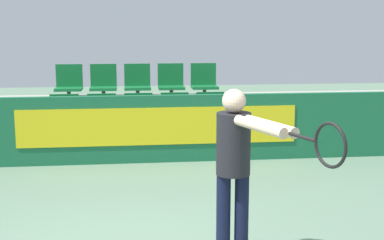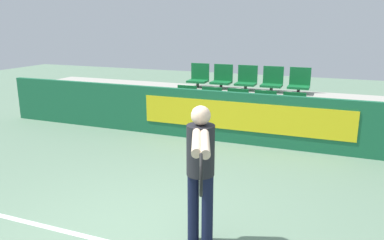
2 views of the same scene
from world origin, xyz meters
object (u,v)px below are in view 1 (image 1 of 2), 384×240
stadium_chair_3 (175,113)px  stadium_chair_4 (211,112)px  stadium_chair_6 (103,83)px  stadium_chair_8 (171,82)px  stadium_chair_9 (204,82)px  tennis_player (238,160)px  stadium_chair_0 (64,115)px  stadium_chair_2 (139,114)px  stadium_chair_5 (69,83)px  stadium_chair_7 (137,82)px  stadium_chair_1 (102,114)px

stadium_chair_3 → stadium_chair_4: (0.62, 0.00, 0.00)m
stadium_chair_6 → stadium_chair_3: bearing=-35.5°
stadium_chair_8 → stadium_chair_9: bearing=0.0°
stadium_chair_9 → tennis_player: bearing=-94.7°
stadium_chair_3 → tennis_player: 4.52m
stadium_chair_0 → stadium_chair_8: 2.11m
stadium_chair_2 → stadium_chair_9: bearing=35.5°
stadium_chair_5 → stadium_chair_7: bearing=0.0°
stadium_chair_7 → stadium_chair_8: 0.62m
stadium_chair_1 → stadium_chair_4: bearing=0.0°
stadium_chair_8 → stadium_chair_9: (0.62, 0.00, 0.00)m
stadium_chair_0 → stadium_chair_9: stadium_chair_9 is taller
stadium_chair_1 → stadium_chair_5: (-0.62, 0.89, 0.44)m
stadium_chair_3 → stadium_chair_5: bearing=154.6°
stadium_chair_5 → stadium_chair_0: bearing=-90.0°
stadium_chair_0 → stadium_chair_3: 1.87m
stadium_chair_4 → tennis_player: (-0.45, -4.51, 0.31)m
stadium_chair_1 → stadium_chair_7: size_ratio=1.00×
stadium_chair_5 → stadium_chair_6: bearing=0.0°
stadium_chair_9 → tennis_player: 5.41m
stadium_chair_5 → stadium_chair_8: (1.87, 0.00, 0.00)m
stadium_chair_3 → stadium_chair_4: size_ratio=1.00×
stadium_chair_6 → stadium_chair_9: (1.87, 0.00, 0.00)m
stadium_chair_2 → stadium_chair_4: 1.25m
tennis_player → stadium_chair_5: bearing=90.4°
stadium_chair_4 → stadium_chair_9: (0.00, 0.89, 0.44)m
stadium_chair_2 → stadium_chair_7: bearing=90.0°
stadium_chair_3 → stadium_chair_6: 1.59m
stadium_chair_7 → stadium_chair_6: bearing=180.0°
stadium_chair_2 → stadium_chair_5: stadium_chair_5 is taller
stadium_chair_4 → stadium_chair_8: bearing=125.1°
stadium_chair_5 → stadium_chair_6: (0.62, 0.00, 0.00)m
stadium_chair_2 → stadium_chair_5: 1.59m
stadium_chair_2 → stadium_chair_4: size_ratio=1.00×
stadium_chair_3 → stadium_chair_8: (0.00, 0.89, 0.44)m
stadium_chair_2 → tennis_player: (0.80, -4.51, 0.31)m
stadium_chair_7 → stadium_chair_2: bearing=-90.0°
stadium_chair_0 → stadium_chair_4: bearing=0.0°
stadium_chair_0 → stadium_chair_1: same height
stadium_chair_4 → stadium_chair_6: 2.11m
stadium_chair_1 → stadium_chair_6: stadium_chair_6 is taller
stadium_chair_6 → stadium_chair_0: bearing=-125.1°
stadium_chair_0 → stadium_chair_3: size_ratio=1.00×
stadium_chair_3 → stadium_chair_5: size_ratio=1.00×
stadium_chair_8 → tennis_player: (0.18, -5.39, -0.13)m
stadium_chair_1 → stadium_chair_0: bearing=180.0°
stadium_chair_4 → stadium_chair_9: 0.99m
stadium_chair_2 → stadium_chair_7: (0.00, 0.89, 0.44)m
stadium_chair_4 → stadium_chair_8: size_ratio=1.00×
stadium_chair_4 → tennis_player: bearing=-95.7°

